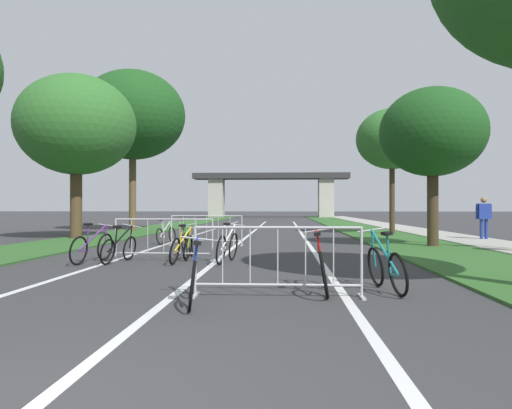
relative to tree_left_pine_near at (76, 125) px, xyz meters
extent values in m
cube|color=#2D5B26|center=(0.76, 12.64, -4.73)|extent=(3.13, 71.88, 0.05)
cube|color=#2D5B26|center=(13.22, 12.64, -4.73)|extent=(3.13, 71.88, 0.05)
cube|color=#9E9B93|center=(15.92, 12.64, -4.71)|extent=(2.29, 71.88, 0.08)
cube|color=silver|center=(6.99, 4.03, -4.75)|extent=(0.14, 41.59, 0.01)
cube|color=silver|center=(9.55, 4.03, -4.75)|extent=(0.14, 41.59, 0.01)
cube|color=silver|center=(4.43, 4.03, -4.75)|extent=(0.14, 41.59, 0.01)
cube|color=#2D2D30|center=(6.99, 42.64, 0.61)|extent=(20.05, 3.32, 0.73)
cube|color=#ADA89E|center=(-0.11, 42.64, -2.25)|extent=(1.88, 2.40, 5.00)
cube|color=#ADA89E|center=(14.09, 42.64, -2.25)|extent=(1.88, 2.40, 5.00)
cylinder|color=#4C3823|center=(0.00, 0.00, -3.28)|extent=(0.48, 0.48, 2.94)
ellipsoid|color=#2D6628|center=(0.00, 0.00, 0.02)|extent=(4.89, 4.89, 4.16)
cylinder|color=brown|center=(0.13, 7.06, -2.59)|extent=(0.40, 0.40, 4.33)
ellipsoid|color=#194719|center=(0.13, 7.06, 1.78)|extent=(5.89, 5.89, 5.01)
cylinder|color=#3D2D1E|center=(13.59, -3.29, -3.49)|extent=(0.36, 0.36, 2.53)
ellipsoid|color=#194719|center=(13.59, -3.29, -0.92)|extent=(3.47, 3.47, 2.95)
cylinder|color=#3D2D1E|center=(13.94, 4.25, -3.06)|extent=(0.26, 0.26, 3.37)
ellipsoid|color=#2D6628|center=(13.94, 4.25, -0.07)|extent=(3.48, 3.48, 2.96)
cylinder|color=#ADADB2|center=(7.32, -12.39, -4.23)|extent=(0.04, 0.04, 1.05)
cube|color=#ADADB2|center=(7.32, -12.39, -4.74)|extent=(0.06, 0.44, 0.03)
cylinder|color=#ADADB2|center=(9.79, -12.37, -4.23)|extent=(0.04, 0.04, 1.05)
cube|color=#ADADB2|center=(9.79, -12.37, -4.74)|extent=(0.06, 0.44, 0.03)
cylinder|color=#ADADB2|center=(8.56, -12.38, -3.72)|extent=(2.47, 0.07, 0.04)
cylinder|color=#ADADB2|center=(8.56, -12.38, -4.57)|extent=(2.47, 0.07, 0.04)
cylinder|color=#ADADB2|center=(7.73, -12.39, -4.14)|extent=(0.02, 0.02, 0.87)
cylinder|color=#ADADB2|center=(8.15, -12.38, -4.14)|extent=(0.02, 0.02, 0.87)
cylinder|color=#ADADB2|center=(8.56, -12.38, -4.14)|extent=(0.02, 0.02, 0.87)
cylinder|color=#ADADB2|center=(8.97, -12.38, -4.14)|extent=(0.02, 0.02, 0.87)
cylinder|color=#ADADB2|center=(9.38, -12.37, -4.14)|extent=(0.02, 0.02, 0.87)
cylinder|color=#ADADB2|center=(4.42, -7.65, -4.23)|extent=(0.04, 0.04, 1.05)
cube|color=#ADADB2|center=(4.42, -7.65, -4.74)|extent=(0.07, 0.44, 0.03)
cylinder|color=#ADADB2|center=(6.88, -7.71, -4.23)|extent=(0.04, 0.04, 1.05)
cube|color=#ADADB2|center=(6.88, -7.71, -4.74)|extent=(0.07, 0.44, 0.03)
cylinder|color=#ADADB2|center=(5.65, -7.68, -3.72)|extent=(2.47, 0.10, 0.04)
cylinder|color=#ADADB2|center=(5.65, -7.68, -4.57)|extent=(2.47, 0.10, 0.04)
cylinder|color=#ADADB2|center=(4.83, -7.66, -4.14)|extent=(0.02, 0.02, 0.87)
cylinder|color=#ADADB2|center=(5.24, -7.67, -4.14)|extent=(0.02, 0.02, 0.87)
cylinder|color=#ADADB2|center=(5.65, -7.68, -4.14)|extent=(0.02, 0.02, 0.87)
cylinder|color=#ADADB2|center=(6.06, -7.69, -4.14)|extent=(0.02, 0.02, 0.87)
cylinder|color=#ADADB2|center=(6.47, -7.70, -4.14)|extent=(0.02, 0.02, 0.87)
cylinder|color=#ADADB2|center=(4.73, -2.96, -4.23)|extent=(0.04, 0.04, 1.05)
cube|color=#ADADB2|center=(4.73, -2.96, -4.74)|extent=(0.07, 0.44, 0.03)
cylinder|color=#ADADB2|center=(7.20, -2.99, -4.23)|extent=(0.04, 0.04, 1.05)
cube|color=#ADADB2|center=(7.20, -2.99, -4.74)|extent=(0.07, 0.44, 0.03)
cylinder|color=#ADADB2|center=(5.97, -2.97, -3.72)|extent=(2.47, 0.07, 0.04)
cylinder|color=#ADADB2|center=(5.97, -2.97, -4.57)|extent=(2.47, 0.07, 0.04)
cylinder|color=#ADADB2|center=(5.14, -2.96, -4.14)|extent=(0.02, 0.02, 0.87)
cylinder|color=#ADADB2|center=(5.56, -2.97, -4.14)|extent=(0.02, 0.02, 0.87)
cylinder|color=#ADADB2|center=(5.97, -2.97, -4.14)|extent=(0.02, 0.02, 0.87)
cylinder|color=#ADADB2|center=(6.38, -2.98, -4.14)|extent=(0.02, 0.02, 0.87)
cylinder|color=#ADADB2|center=(6.79, -2.99, -4.14)|extent=(0.02, 0.02, 0.87)
torus|color=black|center=(7.21, -8.54, -4.40)|extent=(0.23, 0.70, 0.70)
torus|color=black|center=(7.38, -7.54, -4.40)|extent=(0.23, 0.70, 0.70)
cylinder|color=silver|center=(7.32, -8.07, -4.13)|extent=(0.27, 0.98, 0.59)
cylinder|color=silver|center=(7.29, -8.26, -4.13)|extent=(0.10, 0.13, 0.65)
cylinder|color=silver|center=(7.23, -8.38, -4.43)|extent=(0.08, 0.33, 0.08)
cylinder|color=silver|center=(7.41, -7.57, -4.13)|extent=(0.09, 0.10, 0.56)
cube|color=black|center=(7.31, -8.30, -3.81)|extent=(0.14, 0.25, 0.06)
cylinder|color=#99999E|center=(7.43, -7.59, -3.85)|extent=(0.47, 0.11, 0.08)
torus|color=black|center=(4.34, -2.99, -4.45)|extent=(0.22, 0.61, 0.60)
torus|color=black|center=(4.51, -1.91, -4.45)|extent=(0.22, 0.61, 0.60)
cylinder|color=#B7B7BC|center=(4.38, -2.47, -4.20)|extent=(0.14, 1.06, 0.54)
cylinder|color=#B7B7BC|center=(4.35, -2.68, -4.18)|extent=(0.15, 0.11, 0.64)
cylinder|color=#B7B7BC|center=(4.37, -2.82, -4.47)|extent=(0.09, 0.35, 0.07)
cylinder|color=#B7B7BC|center=(4.47, -1.93, -4.20)|extent=(0.12, 0.08, 0.51)
cube|color=black|center=(4.30, -2.71, -3.86)|extent=(0.14, 0.25, 0.06)
cylinder|color=#99999E|center=(4.43, -1.95, -3.95)|extent=(0.51, 0.11, 0.10)
torus|color=black|center=(10.34, -12.29, -4.42)|extent=(0.24, 0.68, 0.67)
torus|color=black|center=(10.19, -11.35, -4.42)|extent=(0.24, 0.68, 0.67)
cylinder|color=#197A7F|center=(10.22, -11.85, -4.11)|extent=(0.27, 0.91, 0.65)
cylinder|color=#197A7F|center=(10.26, -12.03, -4.14)|extent=(0.13, 0.13, 0.65)
cylinder|color=#197A7F|center=(10.32, -12.14, -4.44)|extent=(0.07, 0.31, 0.08)
cylinder|color=#197A7F|center=(10.15, -11.38, -4.11)|extent=(0.12, 0.11, 0.62)
cube|color=black|center=(10.22, -12.07, -3.82)|extent=(0.14, 0.25, 0.06)
cylinder|color=#99999E|center=(10.11, -11.41, -3.80)|extent=(0.48, 0.11, 0.09)
torus|color=black|center=(4.61, -8.71, -4.45)|extent=(0.25, 0.63, 0.61)
torus|color=black|center=(4.79, -7.71, -4.45)|extent=(0.25, 0.63, 0.61)
cylinder|color=black|center=(4.74, -8.24, -4.16)|extent=(0.31, 0.97, 0.60)
cylinder|color=black|center=(4.70, -8.43, -4.19)|extent=(0.13, 0.14, 0.62)
cylinder|color=black|center=(4.63, -8.55, -4.47)|extent=(0.08, 0.33, 0.07)
cylinder|color=black|center=(4.83, -7.74, -4.16)|extent=(0.12, 0.11, 0.57)
cube|color=black|center=(4.74, -8.47, -3.88)|extent=(0.15, 0.26, 0.06)
cylinder|color=#99999E|center=(4.87, -7.77, -3.88)|extent=(0.52, 0.13, 0.11)
torus|color=black|center=(6.19, -7.76, -4.42)|extent=(0.18, 0.68, 0.67)
torus|color=black|center=(6.13, -6.73, -4.42)|extent=(0.18, 0.68, 0.67)
cylinder|color=#1E7238|center=(6.12, -7.27, -4.16)|extent=(0.18, 1.00, 0.55)
cylinder|color=#1E7238|center=(6.14, -7.46, -4.17)|extent=(0.14, 0.13, 0.60)
cylinder|color=#1E7238|center=(6.19, -7.59, -4.44)|extent=(0.04, 0.33, 0.08)
cylinder|color=#1E7238|center=(6.09, -6.75, -4.16)|extent=(0.12, 0.10, 0.52)
cube|color=black|center=(6.09, -7.50, -3.87)|extent=(0.12, 0.25, 0.06)
cylinder|color=#99999E|center=(6.05, -6.78, -3.90)|extent=(0.46, 0.06, 0.10)
torus|color=black|center=(7.48, -13.45, -4.42)|extent=(0.23, 0.67, 0.66)
torus|color=black|center=(7.30, -12.44, -4.42)|extent=(0.23, 0.67, 0.66)
cylinder|color=#1E389E|center=(7.43, -12.97, -4.15)|extent=(0.15, 0.99, 0.57)
cylinder|color=#1E389E|center=(7.46, -13.16, -4.18)|extent=(0.13, 0.11, 0.59)
cylinder|color=#1E389E|center=(7.45, -13.29, -4.45)|extent=(0.09, 0.33, 0.08)
cylinder|color=#1E389E|center=(7.34, -12.46, -4.15)|extent=(0.12, 0.08, 0.54)
cube|color=black|center=(7.50, -13.19, -3.89)|extent=(0.15, 0.25, 0.06)
cylinder|color=#99999E|center=(7.37, -12.48, -3.88)|extent=(0.47, 0.11, 0.08)
torus|color=black|center=(3.96, -8.79, -4.41)|extent=(0.25, 0.69, 0.68)
torus|color=black|center=(4.17, -7.72, -4.41)|extent=(0.25, 0.69, 0.68)
cylinder|color=#662884|center=(4.09, -8.28, -4.14)|extent=(0.31, 1.04, 0.58)
cylinder|color=#662884|center=(4.05, -8.49, -4.14)|extent=(0.10, 0.14, 0.65)
cylinder|color=#662884|center=(3.99, -8.62, -4.44)|extent=(0.09, 0.35, 0.08)
cylinder|color=#662884|center=(4.20, -7.75, -4.14)|extent=(0.09, 0.11, 0.55)
cube|color=black|center=(4.07, -8.53, -3.82)|extent=(0.15, 0.26, 0.06)
cylinder|color=#99999E|center=(4.22, -7.78, -3.87)|extent=(0.46, 0.12, 0.08)
torus|color=black|center=(6.14, -8.59, -4.43)|extent=(0.22, 0.65, 0.64)
torus|color=black|center=(6.24, -7.59, -4.43)|extent=(0.22, 0.65, 0.64)
cylinder|color=gold|center=(6.23, -8.12, -4.18)|extent=(0.23, 0.96, 0.54)
cylinder|color=gold|center=(6.21, -8.31, -4.17)|extent=(0.15, 0.13, 0.63)
cylinder|color=gold|center=(6.15, -8.43, -4.46)|extent=(0.05, 0.33, 0.07)
cylinder|color=gold|center=(6.29, -7.62, -4.18)|extent=(0.13, 0.10, 0.51)
cube|color=black|center=(6.26, -8.35, -3.85)|extent=(0.13, 0.25, 0.07)
cylinder|color=#99999E|center=(6.33, -7.65, -3.92)|extent=(0.48, 0.08, 0.11)
torus|color=black|center=(9.23, -12.49, -4.40)|extent=(0.20, 0.70, 0.70)
torus|color=black|center=(9.29, -11.41, -4.40)|extent=(0.20, 0.70, 0.70)
cylinder|color=red|center=(9.21, -11.97, -4.11)|extent=(0.08, 1.06, 0.63)
cylinder|color=red|center=(9.20, -12.18, -4.14)|extent=(0.15, 0.12, 0.64)
cylinder|color=red|center=(9.24, -12.32, -4.43)|extent=(0.05, 0.35, 0.08)
cylinder|color=red|center=(9.24, -11.43, -4.11)|extent=(0.14, 0.09, 0.60)
cube|color=black|center=(9.15, -12.22, -3.82)|extent=(0.12, 0.25, 0.07)
cylinder|color=#99999E|center=(9.19, -11.46, -3.81)|extent=(0.43, 0.05, 0.10)
cylinder|color=navy|center=(16.47, -0.06, -4.32)|extent=(0.13, 0.13, 0.86)
cylinder|color=navy|center=(16.65, -0.05, -4.32)|extent=(0.13, 0.13, 0.86)
cube|color=navy|center=(16.56, -0.06, -3.58)|extent=(0.48, 0.30, 0.61)
cylinder|color=navy|center=(16.30, -0.06, -3.61)|extent=(0.10, 0.10, 0.55)
cylinder|color=navy|center=(16.82, -0.05, -3.61)|extent=(0.10, 0.10, 0.55)
sphere|color=#936B4C|center=(16.56, -0.06, -3.13)|extent=(0.23, 0.23, 0.23)
camera|label=1|loc=(8.64, -19.49, -3.42)|focal=33.62mm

